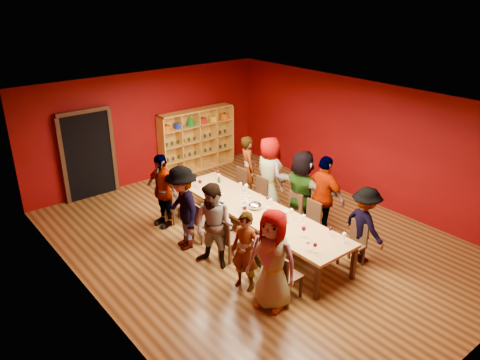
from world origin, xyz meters
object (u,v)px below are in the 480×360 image
object	(u,v)px
shelving_unit	(196,137)
person_left_2	(214,226)
chair_person_right_3	(259,194)
person_left_3	(182,208)
person_left_4	(162,190)
tasting_table	(257,212)
chair_person_left_3	(200,220)
person_right_1	(324,197)
person_right_2	(302,190)
chair_person_right_4	(238,184)
chair_person_left_0	(284,274)
person_right_3	(269,174)
spittoon_bowl	(255,206)
wine_bottle	(219,182)
chair_person_left_4	(173,202)
person_left_0	(272,260)
chair_person_right_2	(292,210)
person_left_1	(245,251)
person_right_4	(248,168)
chair_person_right_1	(310,219)
chair_person_left_2	(228,237)
person_right_0	(365,225)
chair_person_right_0	(355,242)
chair_person_left_1	(259,257)

from	to	relation	value
shelving_unit	person_left_2	distance (m)	5.21
person_left_2	chair_person_right_3	world-z (taller)	person_left_2
person_left_3	person_left_4	distance (m)	1.13
tasting_table	chair_person_left_3	size ratio (longest dim) A/B	5.06
person_right_1	person_right_2	xyz separation A→B (m)	(-0.11, 0.54, -0.00)
person_left_4	person_left_2	bearing A→B (deg)	-9.43
person_left_2	chair_person_right_4	size ratio (longest dim) A/B	1.93
chair_person_left_0	person_right_3	bearing A→B (deg)	52.23
tasting_table	spittoon_bowl	bearing A→B (deg)	87.74
shelving_unit	wine_bottle	bearing A→B (deg)	-114.41
chair_person_left_3	chair_person_left_4	distance (m)	1.11
person_left_2	chair_person_left_3	xyz separation A→B (m)	(0.33, 0.96, -0.36)
person_left_0	chair_person_right_2	world-z (taller)	person_left_0
spittoon_bowl	person_left_1	bearing A→B (deg)	-136.36
person_right_2	person_right_3	size ratio (longest dim) A/B	1.00
person_right_2	person_right_4	world-z (taller)	person_right_2
chair_person_left_3	chair_person_right_1	distance (m)	2.33
wine_bottle	chair_person_right_1	bearing A→B (deg)	-69.72
chair_person_left_0	person_left_4	bearing A→B (deg)	93.87
chair_person_left_2	chair_person_right_2	xyz separation A→B (m)	(1.82, 0.05, 0.00)
person_left_2	person_right_4	distance (m)	3.14
person_left_1	chair_person_right_2	size ratio (longest dim) A/B	1.68
person_left_2	chair_person_right_1	distance (m)	2.23
person_left_0	person_right_3	size ratio (longest dim) A/B	0.99
chair_person_left_0	person_left_2	bearing A→B (deg)	101.68
person_right_0	person_right_2	world-z (taller)	person_right_2
chair_person_right_1	chair_person_right_4	world-z (taller)	same
person_left_2	chair_person_right_4	world-z (taller)	person_left_2
person_left_1	wine_bottle	bearing A→B (deg)	132.77
person_left_2	person_left_4	world-z (taller)	person_left_2
person_left_4	wine_bottle	bearing A→B (deg)	65.18
chair_person_right_0	person_right_3	size ratio (longest dim) A/B	0.49
person_left_0	chair_person_left_2	world-z (taller)	person_left_0
chair_person_left_1	chair_person_right_4	world-z (taller)	same
chair_person_left_3	person_left_3	world-z (taller)	person_left_3
tasting_table	chair_person_left_4	xyz separation A→B (m)	(-0.91, 1.89, -0.20)
chair_person_right_1	person_right_0	bearing A→B (deg)	-77.87
person_right_2	person_right_3	world-z (taller)	person_right_3
chair_person_left_2	person_right_0	size ratio (longest dim) A/B	0.57
chair_person_left_1	person_right_0	world-z (taller)	person_right_0
chair_person_left_1	person_left_2	world-z (taller)	person_left_2
person_left_0	person_right_2	world-z (taller)	person_right_2
person_left_3	person_right_0	distance (m)	3.63
person_left_2	person_right_3	xyz separation A→B (m)	(2.48, 1.17, 0.06)
chair_person_left_3	person_right_2	size ratio (longest dim) A/B	0.49
chair_person_left_4	chair_person_right_1	bearing A→B (deg)	-54.59
person_left_2	chair_person_left_2	bearing A→B (deg)	68.03
chair_person_left_4	person_right_4	world-z (taller)	person_right_4
chair_person_left_4	chair_person_right_2	distance (m)	2.72
shelving_unit	person_right_0	size ratio (longest dim) A/B	1.54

